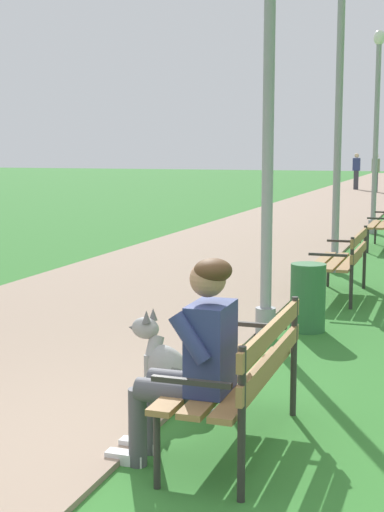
% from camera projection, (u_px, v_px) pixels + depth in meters
% --- Properties ---
extents(ground_plane, '(120.00, 120.00, 0.00)m').
position_uv_depth(ground_plane, '(140.00, 471.00, 4.37)').
color(ground_plane, '#33752D').
extents(paved_path, '(3.88, 60.00, 0.04)m').
position_uv_depth(paved_path, '(343.00, 199.00, 27.49)').
color(paved_path, gray).
rests_on(paved_path, ground).
extents(park_bench_near, '(0.55, 1.50, 0.85)m').
position_uv_depth(park_bench_near, '(243.00, 369.00, 4.62)').
color(park_bench_near, olive).
rests_on(park_bench_near, ground).
extents(park_bench_mid, '(0.55, 1.50, 0.85)m').
position_uv_depth(park_bench_mid, '(344.00, 257.00, 9.39)').
color(park_bench_mid, olive).
rests_on(park_bench_mid, ground).
extents(person_seated_on_near_bench, '(0.74, 0.49, 1.25)m').
position_uv_depth(person_seated_on_near_bench, '(193.00, 354.00, 4.34)').
color(person_seated_on_near_bench, '#4C4C51').
rests_on(person_seated_on_near_bench, ground).
extents(dog_grey, '(0.83, 0.35, 0.71)m').
position_uv_depth(dog_grey, '(173.00, 373.00, 5.41)').
color(dog_grey, gray).
rests_on(dog_grey, ground).
extents(lamp_post_near, '(0.24, 0.24, 4.78)m').
position_uv_depth(lamp_post_near, '(269.00, 84.00, 7.11)').
color(lamp_post_near, gray).
rests_on(lamp_post_near, ground).
extents(lamp_post_mid, '(0.24, 0.24, 4.75)m').
position_uv_depth(lamp_post_mid, '(339.00, 108.00, 11.07)').
color(lamp_post_mid, gray).
rests_on(lamp_post_mid, ground).
extents(lamp_post_far, '(0.24, 0.24, 4.36)m').
position_uv_depth(lamp_post_far, '(376.00, 130.00, 16.19)').
color(lamp_post_far, gray).
rests_on(lamp_post_far, ground).
extents(litter_bin, '(0.36, 0.36, 0.70)m').
position_uv_depth(litter_bin, '(308.00, 298.00, 7.67)').
color(litter_bin, '#2D6638').
rests_on(litter_bin, ground).
extents(pedestrian_distant, '(0.32, 0.22, 1.65)m').
position_uv_depth(pedestrian_distant, '(375.00, 173.00, 31.46)').
color(pedestrian_distant, '#383842').
rests_on(pedestrian_distant, ground).
extents(pedestrian_further_distant, '(0.32, 0.22, 1.65)m').
position_uv_depth(pedestrian_further_distant, '(356.00, 171.00, 33.49)').
color(pedestrian_further_distant, '#383842').
rests_on(pedestrian_further_distant, ground).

